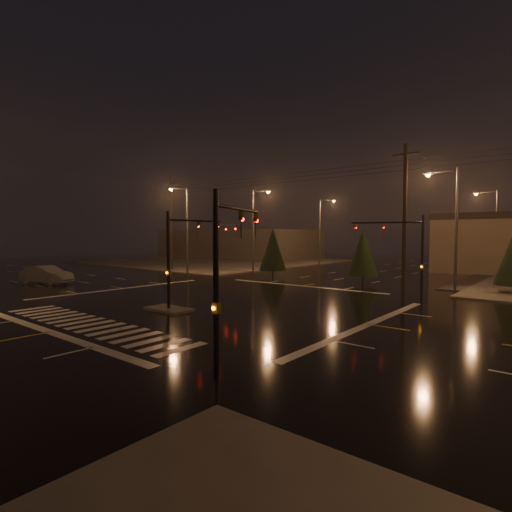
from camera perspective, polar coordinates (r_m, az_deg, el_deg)
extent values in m
plane|color=black|center=(27.66, -5.82, -6.53)|extent=(140.00, 140.00, 0.00)
cube|color=#4A4842|center=(69.85, -5.90, -0.72)|extent=(36.00, 36.00, 0.12)
cube|color=#4A4842|center=(25.02, -12.35, -7.43)|extent=(3.00, 1.60, 0.15)
cube|color=beige|center=(22.32, -22.56, -9.04)|extent=(15.00, 2.60, 0.01)
cube|color=beige|center=(21.47, -27.33, -9.62)|extent=(16.00, 0.50, 0.01)
cube|color=beige|center=(36.20, 6.59, -4.27)|extent=(16.00, 0.50, 0.01)
cube|color=#3D3935|center=(81.90, -2.45, 1.76)|extent=(30.00, 18.00, 5.60)
cylinder|color=black|center=(24.66, -12.43, -0.73)|extent=(0.18, 0.18, 6.00)
cylinder|color=black|center=(26.08, -8.61, 5.00)|extent=(0.12, 4.50, 0.12)
imported|color=#594707|center=(27.49, -5.47, 4.82)|extent=(0.16, 0.20, 1.00)
cube|color=#594707|center=(24.71, -12.41, -2.35)|extent=(0.25, 0.18, 0.35)
cylinder|color=black|center=(31.11, 22.65, -0.13)|extent=(0.18, 0.18, 6.00)
cylinder|color=black|center=(31.03, 18.12, 4.57)|extent=(4.74, 1.82, 0.12)
imported|color=#594707|center=(31.15, 13.96, 4.53)|extent=(0.24, 0.22, 1.00)
cube|color=#594707|center=(31.16, 22.63, -1.41)|extent=(0.25, 0.18, 0.35)
cylinder|color=black|center=(42.16, -5.89, 0.85)|extent=(0.18, 0.18, 6.00)
cylinder|color=black|center=(39.89, -4.38, 4.32)|extent=(4.74, 1.82, 0.12)
imported|color=#594707|center=(37.89, -2.85, 4.32)|extent=(0.24, 0.22, 1.00)
cube|color=#594707|center=(42.19, -5.88, -0.10)|extent=(0.25, 0.18, 0.35)
cylinder|color=black|center=(12.53, -5.75, -4.23)|extent=(0.18, 0.18, 6.00)
cylinder|color=black|center=(14.30, -2.41, 6.72)|extent=(1.48, 3.80, 0.12)
imported|color=#594707|center=(15.98, -0.04, 6.15)|extent=(0.22, 0.24, 1.00)
cube|color=#594707|center=(12.63, -5.73, -7.38)|extent=(0.25, 0.18, 0.35)
cylinder|color=#38383A|center=(48.36, -0.44, 3.51)|extent=(0.24, 0.24, 10.00)
cylinder|color=#38383A|center=(47.89, 0.68, 9.27)|extent=(2.40, 0.14, 0.14)
cube|color=#38383A|center=(47.21, 1.74, 9.29)|extent=(0.70, 0.30, 0.18)
sphere|color=orange|center=(47.20, 1.74, 9.14)|extent=(0.32, 0.32, 0.32)
cylinder|color=#38383A|center=(61.55, 9.09, 3.36)|extent=(0.24, 0.24, 10.00)
cylinder|color=#38383A|center=(61.18, 10.11, 7.86)|extent=(2.40, 0.14, 0.14)
cube|color=#38383A|center=(60.66, 11.03, 7.84)|extent=(0.70, 0.30, 0.18)
sphere|color=orange|center=(60.65, 11.03, 7.72)|extent=(0.32, 0.32, 0.32)
cylinder|color=#38383A|center=(36.16, 26.71, 3.36)|extent=(0.24, 0.24, 10.00)
cylinder|color=#38383A|center=(36.81, 25.03, 10.89)|extent=(2.40, 0.14, 0.14)
cube|color=#38383A|center=(37.08, 23.35, 10.78)|extent=(0.70, 0.30, 0.18)
sphere|color=orange|center=(37.06, 23.35, 10.58)|extent=(0.32, 0.32, 0.32)
cylinder|color=#38383A|center=(55.86, 31.12, 3.01)|extent=(0.24, 0.24, 10.00)
cylinder|color=#38383A|center=(56.28, 30.03, 7.93)|extent=(2.40, 0.14, 0.14)
cube|color=#38383A|center=(56.46, 28.92, 7.89)|extent=(0.70, 0.30, 0.18)
sphere|color=orange|center=(56.45, 28.92, 7.76)|extent=(0.32, 0.32, 0.32)
cylinder|color=#38383A|center=(46.83, -9.81, 3.48)|extent=(0.24, 0.24, 10.00)
cylinder|color=#38383A|center=(46.34, -10.99, 9.42)|extent=(0.14, 2.40, 0.14)
cube|color=#38383A|center=(45.64, -12.07, 9.45)|extent=(0.30, 0.70, 0.18)
sphere|color=orange|center=(45.63, -12.06, 9.29)|extent=(0.32, 0.32, 0.32)
cylinder|color=black|center=(53.05, -12.05, 4.48)|extent=(0.32, 0.32, 12.00)
cube|color=black|center=(53.44, -12.12, 10.06)|extent=(2.20, 0.12, 0.12)
cylinder|color=black|center=(35.19, 20.45, 5.14)|extent=(0.32, 0.32, 12.00)
cube|color=black|center=(35.78, 20.61, 13.48)|extent=(2.20, 0.12, 0.12)
cylinder|color=black|center=(44.05, 2.40, -2.50)|extent=(0.18, 0.18, 0.70)
cone|color=black|center=(43.87, 2.41, 0.98)|extent=(2.98, 2.98, 4.65)
cylinder|color=black|center=(39.51, 14.98, -3.24)|extent=(0.18, 0.18, 0.70)
cone|color=black|center=(39.32, 15.03, 0.52)|extent=(2.87, 2.87, 4.48)
imported|color=slate|center=(42.44, -27.78, -2.37)|extent=(5.49, 3.35, 1.71)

